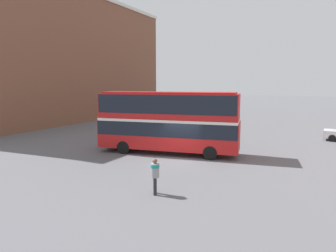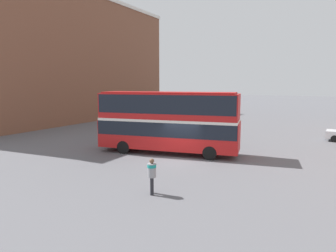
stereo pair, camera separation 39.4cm
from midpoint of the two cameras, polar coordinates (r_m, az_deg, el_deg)
ground_plane at (r=21.04m, az=2.45°, el=-6.54°), size 240.00×240.00×0.00m
building_row_left at (r=47.34m, az=-19.12°, el=11.98°), size 11.53×37.02×17.72m
double_decker_bus at (r=22.68m, az=0.50°, el=1.43°), size 10.95×4.60×4.69m
pedestrian_foreground at (r=14.55m, az=-2.32°, el=-8.84°), size 0.59×0.59×1.77m
parked_car_kerb_near at (r=31.98m, az=-2.96°, el=-0.15°), size 4.26×2.04×1.41m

